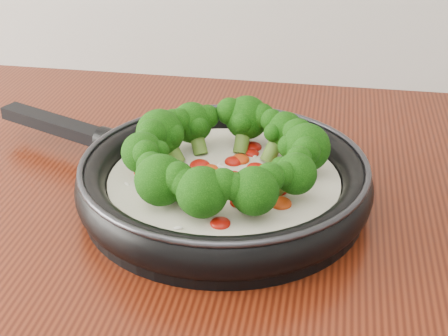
# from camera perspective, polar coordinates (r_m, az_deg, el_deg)

# --- Properties ---
(skillet) EXTENTS (0.59, 0.47, 0.10)m
(skillet) POSITION_cam_1_polar(r_m,az_deg,el_deg) (0.79, -0.23, -0.62)
(skillet) COLOR black
(skillet) RESTS_ON counter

